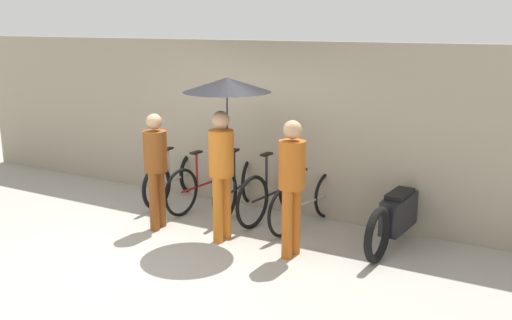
% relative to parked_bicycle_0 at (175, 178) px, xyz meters
% --- Properties ---
extents(ground_plane, '(30.00, 30.00, 0.00)m').
position_rel_parked_bicycle_0_xyz_m(ground_plane, '(1.17, -1.81, -0.36)').
color(ground_plane, '#9E998E').
extents(back_wall, '(11.61, 0.12, 2.52)m').
position_rel_parked_bicycle_0_xyz_m(back_wall, '(1.17, 0.39, 0.90)').
color(back_wall, gray).
rests_on(back_wall, ground).
extents(parked_bicycle_0, '(0.44, 1.68, 1.00)m').
position_rel_parked_bicycle_0_xyz_m(parked_bicycle_0, '(0.00, 0.00, 0.00)').
color(parked_bicycle_0, black).
rests_on(parked_bicycle_0, ground).
extents(parked_bicycle_1, '(0.44, 1.81, 1.00)m').
position_rel_parked_bicycle_0_xyz_m(parked_bicycle_1, '(0.58, -0.01, 0.01)').
color(parked_bicycle_1, black).
rests_on(parked_bicycle_1, ground).
extents(parked_bicycle_2, '(0.44, 1.71, 0.99)m').
position_rel_parked_bicycle_0_xyz_m(parked_bicycle_2, '(1.17, 0.03, 0.03)').
color(parked_bicycle_2, black).
rests_on(parked_bicycle_2, ground).
extents(parked_bicycle_3, '(0.44, 1.79, 1.01)m').
position_rel_parked_bicycle_0_xyz_m(parked_bicycle_3, '(1.75, 0.03, 0.03)').
color(parked_bicycle_3, black).
rests_on(parked_bicycle_3, ground).
extents(parked_bicycle_4, '(0.51, 1.71, 1.02)m').
position_rel_parked_bicycle_0_xyz_m(parked_bicycle_4, '(2.34, -0.06, 0.00)').
color(parked_bicycle_4, black).
rests_on(parked_bicycle_4, ground).
extents(pedestrian_leading, '(0.32, 0.32, 1.60)m').
position_rel_parked_bicycle_0_xyz_m(pedestrian_leading, '(0.56, -1.14, 0.57)').
color(pedestrian_leading, brown).
rests_on(pedestrian_leading, ground).
extents(pedestrian_center, '(1.12, 1.12, 2.10)m').
position_rel_parked_bicycle_0_xyz_m(pedestrian_center, '(1.58, -0.98, 1.34)').
color(pedestrian_center, '#C66B1E').
rests_on(pedestrian_center, ground).
extents(pedestrian_trailing, '(0.32, 0.32, 1.67)m').
position_rel_parked_bicycle_0_xyz_m(pedestrian_trailing, '(2.58, -1.11, 0.62)').
color(pedestrian_trailing, '#B25619').
rests_on(pedestrian_trailing, ground).
extents(motorcycle, '(0.58, 2.06, 0.91)m').
position_rel_parked_bicycle_0_xyz_m(motorcycle, '(3.61, -0.09, 0.03)').
color(motorcycle, black).
rests_on(motorcycle, ground).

